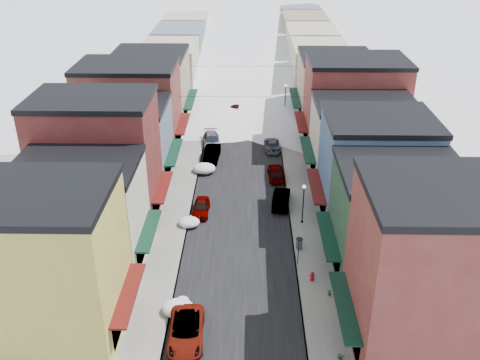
{
  "coord_description": "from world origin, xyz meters",
  "views": [
    {
      "loc": [
        0.88,
        -26.09,
        27.6
      ],
      "look_at": [
        0.0,
        23.1,
        2.73
      ],
      "focal_mm": 40.0,
      "sensor_mm": 36.0,
      "label": 1
    }
  ],
  "objects_px": {
    "car_dark_hatch": "(212,154)",
    "trash_can": "(299,243)",
    "car_white_suv": "(186,331)",
    "car_green_sedan": "(281,199)",
    "car_silver_sedan": "(201,207)",
    "streetlamp_near": "(303,199)",
    "fire_hydrant": "(312,276)"
  },
  "relations": [
    {
      "from": "car_dark_hatch",
      "to": "car_green_sedan",
      "type": "bearing_deg",
      "value": -51.11
    },
    {
      "from": "car_white_suv",
      "to": "car_green_sedan",
      "type": "distance_m",
      "value": 21.22
    },
    {
      "from": "car_white_suv",
      "to": "car_silver_sedan",
      "type": "xyz_separation_m",
      "value": [
        -0.41,
        17.94,
        -0.07
      ]
    },
    {
      "from": "car_silver_sedan",
      "to": "car_dark_hatch",
      "type": "bearing_deg",
      "value": 90.1
    },
    {
      "from": "car_green_sedan",
      "to": "streetlamp_near",
      "type": "height_order",
      "value": "streetlamp_near"
    },
    {
      "from": "car_white_suv",
      "to": "car_green_sedan",
      "type": "height_order",
      "value": "car_green_sedan"
    },
    {
      "from": "car_white_suv",
      "to": "car_silver_sedan",
      "type": "relative_size",
      "value": 1.36
    },
    {
      "from": "car_white_suv",
      "to": "car_dark_hatch",
      "type": "height_order",
      "value": "car_dark_hatch"
    },
    {
      "from": "fire_hydrant",
      "to": "trash_can",
      "type": "height_order",
      "value": "trash_can"
    },
    {
      "from": "fire_hydrant",
      "to": "trash_can",
      "type": "distance_m",
      "value": 4.7
    },
    {
      "from": "streetlamp_near",
      "to": "fire_hydrant",
      "type": "bearing_deg",
      "value": -89.82
    },
    {
      "from": "car_silver_sedan",
      "to": "car_dark_hatch",
      "type": "height_order",
      "value": "car_dark_hatch"
    },
    {
      "from": "car_dark_hatch",
      "to": "streetlamp_near",
      "type": "relative_size",
      "value": 1.19
    },
    {
      "from": "car_dark_hatch",
      "to": "streetlamp_near",
      "type": "distance_m",
      "value": 17.96
    },
    {
      "from": "trash_can",
      "to": "streetlamp_near",
      "type": "bearing_deg",
      "value": 81.7
    },
    {
      "from": "trash_can",
      "to": "car_silver_sedan",
      "type": "bearing_deg",
      "value": 145.69
    },
    {
      "from": "car_white_suv",
      "to": "car_dark_hatch",
      "type": "bearing_deg",
      "value": 87.77
    },
    {
      "from": "car_dark_hatch",
      "to": "trash_can",
      "type": "xyz_separation_m",
      "value": [
        9.19,
        -19.49,
        -0.12
      ]
    },
    {
      "from": "car_silver_sedan",
      "to": "car_dark_hatch",
      "type": "xyz_separation_m",
      "value": [
        0.24,
        13.05,
        0.13
      ]
    },
    {
      "from": "streetlamp_near",
      "to": "car_green_sedan",
      "type": "bearing_deg",
      "value": 117.56
    },
    {
      "from": "car_silver_sedan",
      "to": "car_green_sedan",
      "type": "relative_size",
      "value": 0.83
    },
    {
      "from": "car_silver_sedan",
      "to": "car_dark_hatch",
      "type": "distance_m",
      "value": 13.06
    },
    {
      "from": "car_white_suv",
      "to": "trash_can",
      "type": "xyz_separation_m",
      "value": [
        9.02,
        11.51,
        -0.06
      ]
    },
    {
      "from": "car_silver_sedan",
      "to": "streetlamp_near",
      "type": "bearing_deg",
      "value": -9.15
    },
    {
      "from": "car_dark_hatch",
      "to": "trash_can",
      "type": "height_order",
      "value": "car_dark_hatch"
    },
    {
      "from": "car_green_sedan",
      "to": "fire_hydrant",
      "type": "bearing_deg",
      "value": 105.19
    },
    {
      "from": "car_silver_sedan",
      "to": "fire_hydrant",
      "type": "height_order",
      "value": "car_silver_sedan"
    },
    {
      "from": "car_dark_hatch",
      "to": "trash_can",
      "type": "distance_m",
      "value": 21.54
    },
    {
      "from": "car_silver_sedan",
      "to": "trash_can",
      "type": "relative_size",
      "value": 3.78
    },
    {
      "from": "car_silver_sedan",
      "to": "car_green_sedan",
      "type": "xyz_separation_m",
      "value": [
        8.21,
        1.79,
        0.11
      ]
    },
    {
      "from": "fire_hydrant",
      "to": "trash_can",
      "type": "bearing_deg",
      "value": 98.57
    },
    {
      "from": "car_white_suv",
      "to": "car_silver_sedan",
      "type": "distance_m",
      "value": 17.95
    }
  ]
}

